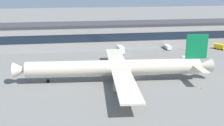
{
  "coord_description": "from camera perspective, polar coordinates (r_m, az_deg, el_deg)",
  "views": [
    {
      "loc": [
        -20.88,
        -87.2,
        30.47
      ],
      "look_at": [
        -7.06,
        1.1,
        5.0
      ],
      "focal_mm": 44.23,
      "sensor_mm": 36.0,
      "label": 1
    }
  ],
  "objects": [
    {
      "name": "airliner",
      "position": [
        89.36,
        1.0,
        -0.98
      ],
      "size": [
        64.62,
        55.85,
        15.13
      ],
      "color": "beige",
      "rests_on": "ground_plane"
    },
    {
      "name": "crew_van",
      "position": [
        144.47,
        21.34,
        3.22
      ],
      "size": [
        4.47,
        5.61,
        2.55
      ],
      "color": "yellow",
      "rests_on": "ground_plane"
    },
    {
      "name": "traffic_cone_0",
      "position": [
        87.98,
        18.0,
        -4.97
      ],
      "size": [
        0.46,
        0.46,
        0.57
      ],
      "primitive_type": "cone",
      "color": "#F2590C",
      "rests_on": "ground_plane"
    },
    {
      "name": "terminal_building",
      "position": [
        142.07,
        -0.31,
        5.97
      ],
      "size": [
        196.59,
        17.32,
        11.85
      ],
      "color": "#9E9993",
      "rests_on": "ground_plane"
    },
    {
      "name": "belt_loader",
      "position": [
        137.75,
        11.4,
        3.3
      ],
      "size": [
        2.34,
        6.49,
        1.95
      ],
      "color": "white",
      "rests_on": "ground_plane"
    },
    {
      "name": "ground_plane",
      "position": [
        94.7,
        4.33,
        -2.91
      ],
      "size": [
        600.0,
        600.0,
        0.0
      ],
      "primitive_type": "plane",
      "color": "slate"
    },
    {
      "name": "stair_truck",
      "position": [
        126.05,
        1.72,
        2.84
      ],
      "size": [
        2.9,
        6.18,
        3.55
      ],
      "color": "white",
      "rests_on": "ground_plane"
    }
  ]
}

